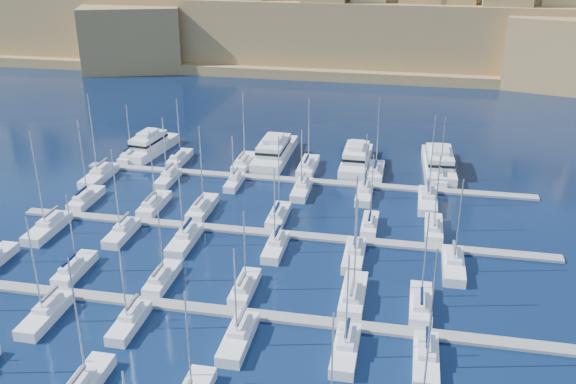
% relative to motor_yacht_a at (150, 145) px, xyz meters
% --- Properties ---
extents(ground, '(600.00, 600.00, 0.00)m').
position_rel_motor_yacht_a_xyz_m(ground, '(33.31, -41.18, -1.73)').
color(ground, black).
rests_on(ground, ground).
extents(pontoon_mid_near, '(84.00, 2.00, 0.40)m').
position_rel_motor_yacht_a_xyz_m(pontoon_mid_near, '(33.31, -53.18, -1.53)').
color(pontoon_mid_near, slate).
rests_on(pontoon_mid_near, ground).
extents(pontoon_mid_far, '(84.00, 2.00, 0.40)m').
position_rel_motor_yacht_a_xyz_m(pontoon_mid_far, '(33.31, -31.18, -1.53)').
color(pontoon_mid_far, slate).
rests_on(pontoon_mid_far, ground).
extents(pontoon_far, '(84.00, 2.00, 0.40)m').
position_rel_motor_yacht_a_xyz_m(pontoon_far, '(33.31, -9.18, -1.53)').
color(pontoon_far, slate).
rests_on(pontoon_far, ground).
extents(sailboat_13, '(2.59, 8.62, 11.87)m').
position_rel_motor_yacht_a_xyz_m(sailboat_13, '(8.67, -47.98, -1.01)').
color(sailboat_13, silver).
rests_on(sailboat_13, ground).
extents(sailboat_14, '(2.51, 8.36, 13.41)m').
position_rel_motor_yacht_a_xyz_m(sailboat_14, '(21.41, -48.11, -0.99)').
color(sailboat_14, silver).
rests_on(sailboat_14, ground).
extents(sailboat_15, '(2.49, 8.31, 11.73)m').
position_rel_motor_yacht_a_xyz_m(sailboat_15, '(32.78, -48.14, -1.01)').
color(sailboat_15, silver).
rests_on(sailboat_15, ground).
extents(sailboat_16, '(2.99, 9.96, 14.23)m').
position_rel_motor_yacht_a_xyz_m(sailboat_16, '(46.85, -47.32, -0.97)').
color(sailboat_16, silver).
rests_on(sailboat_16, ground).
extents(sailboat_17, '(2.72, 9.08, 13.36)m').
position_rel_motor_yacht_a_xyz_m(sailboat_17, '(55.33, -47.76, -0.99)').
color(sailboat_17, silver).
rests_on(sailboat_17, ground).
extents(sailboat_19, '(2.80, 9.33, 14.40)m').
position_rel_motor_yacht_a_xyz_m(sailboat_19, '(10.61, -58.73, -0.98)').
color(sailboat_19, silver).
rests_on(sailboat_19, ground).
extents(sailboat_20, '(2.49, 8.29, 11.98)m').
position_rel_motor_yacht_a_xyz_m(sailboat_20, '(21.24, -58.22, -1.01)').
color(sailboat_20, silver).
rests_on(sailboat_20, ground).
extents(sailboat_21, '(2.82, 9.40, 12.85)m').
position_rel_motor_yacht_a_xyz_m(sailboat_21, '(34.83, -58.77, -0.99)').
color(sailboat_21, silver).
rests_on(sailboat_21, ground).
extents(sailboat_22, '(2.70, 9.01, 13.32)m').
position_rel_motor_yacht_a_xyz_m(sailboat_22, '(47.16, -58.58, -0.99)').
color(sailboat_22, silver).
rests_on(sailboat_22, ground).
extents(sailboat_23, '(2.74, 9.14, 15.00)m').
position_rel_motor_yacht_a_xyz_m(sailboat_23, '(55.96, -58.64, -0.97)').
color(sailboat_23, silver).
rests_on(sailboat_23, ground).
extents(sailboat_24, '(2.73, 9.10, 14.94)m').
position_rel_motor_yacht_a_xyz_m(sailboat_24, '(-1.14, -25.75, -0.97)').
color(sailboat_24, silver).
rests_on(sailboat_24, ground).
extents(sailboat_25, '(2.78, 9.27, 13.73)m').
position_rel_motor_yacht_a_xyz_m(sailboat_25, '(11.17, -25.67, -0.98)').
color(sailboat_25, silver).
rests_on(sailboat_25, ground).
extents(sailboat_26, '(2.86, 9.55, 15.03)m').
position_rel_motor_yacht_a_xyz_m(sailboat_26, '(19.60, -25.53, -0.97)').
color(sailboat_26, silver).
rests_on(sailboat_26, ground).
extents(sailboat_27, '(2.61, 8.72, 14.36)m').
position_rel_motor_yacht_a_xyz_m(sailboat_27, '(32.58, -25.94, -0.98)').
color(sailboat_27, silver).
rests_on(sailboat_27, ground).
extents(sailboat_28, '(2.36, 7.88, 12.48)m').
position_rel_motor_yacht_a_xyz_m(sailboat_28, '(47.33, -26.35, -1.00)').
color(sailboat_28, silver).
rests_on(sailboat_28, ground).
extents(sailboat_29, '(2.65, 8.82, 12.90)m').
position_rel_motor_yacht_a_xyz_m(sailboat_29, '(57.17, -25.88, -0.99)').
color(sailboat_29, silver).
rests_on(sailboat_29, ground).
extents(sailboat_30, '(3.08, 10.27, 16.95)m').
position_rel_motor_yacht_a_xyz_m(sailboat_30, '(-1.65, -37.19, -0.95)').
color(sailboat_30, silver).
rests_on(sailboat_30, ground).
extents(sailboat_31, '(2.62, 8.72, 14.66)m').
position_rel_motor_yacht_a_xyz_m(sailboat_31, '(10.35, -36.43, -0.98)').
color(sailboat_31, silver).
rests_on(sailboat_31, ground).
extents(sailboat_32, '(2.89, 9.62, 14.51)m').
position_rel_motor_yacht_a_xyz_m(sailboat_32, '(20.60, -36.88, -0.97)').
color(sailboat_32, silver).
rests_on(sailboat_32, ground).
extents(sailboat_33, '(2.59, 8.64, 13.61)m').
position_rel_motor_yacht_a_xyz_m(sailboat_33, '(34.39, -36.40, -0.99)').
color(sailboat_33, silver).
rests_on(sailboat_33, ground).
extents(sailboat_34, '(2.78, 9.28, 13.39)m').
position_rel_motor_yacht_a_xyz_m(sailboat_34, '(45.93, -36.71, -0.99)').
color(sailboat_34, silver).
rests_on(sailboat_34, ground).
extents(sailboat_35, '(2.92, 9.74, 14.08)m').
position_rel_motor_yacht_a_xyz_m(sailboat_35, '(59.71, -36.93, -0.98)').
color(sailboat_35, silver).
rests_on(sailboat_35, ground).
extents(sailboat_36, '(2.31, 7.71, 11.50)m').
position_rel_motor_yacht_a_xyz_m(sailboat_36, '(-2.53, -4.43, -1.02)').
color(sailboat_36, silver).
rests_on(sailboat_36, ground).
extents(sailboat_37, '(2.71, 9.04, 13.07)m').
position_rel_motor_yacht_a_xyz_m(sailboat_37, '(7.69, -3.78, -0.99)').
color(sailboat_37, silver).
rests_on(sailboat_37, ground).
extents(sailboat_38, '(2.88, 9.60, 14.84)m').
position_rel_motor_yacht_a_xyz_m(sailboat_38, '(20.90, -3.50, -0.97)').
color(sailboat_38, silver).
rests_on(sailboat_38, ground).
extents(sailboat_39, '(3.07, 10.22, 14.45)m').
position_rel_motor_yacht_a_xyz_m(sailboat_39, '(33.58, -3.20, -0.97)').
color(sailboat_39, silver).
rests_on(sailboat_39, ground).
extents(sailboat_40, '(2.88, 9.61, 15.32)m').
position_rel_motor_yacht_a_xyz_m(sailboat_40, '(46.63, -3.50, -0.97)').
color(sailboat_40, silver).
rests_on(sailboat_40, ground).
extents(sailboat_41, '(2.45, 8.17, 12.53)m').
position_rel_motor_yacht_a_xyz_m(sailboat_41, '(58.53, -4.20, -1.00)').
color(sailboat_41, silver).
rests_on(sailboat_41, ground).
extents(sailboat_42, '(3.20, 10.68, 16.73)m').
position_rel_motor_yacht_a_xyz_m(sailboat_42, '(-3.78, -15.40, -0.95)').
color(sailboat_42, silver).
rests_on(sailboat_42, ground).
extents(sailboat_43, '(2.48, 8.26, 12.80)m').
position_rel_motor_yacht_a_xyz_m(sailboat_43, '(9.27, -14.21, -1.00)').
color(sailboat_43, silver).
rests_on(sailboat_43, ground).
extents(sailboat_44, '(2.17, 7.22, 9.97)m').
position_rel_motor_yacht_a_xyz_m(sailboat_44, '(21.80, -13.69, -1.03)').
color(sailboat_44, silver).
rests_on(sailboat_44, ground).
extents(sailboat_45, '(2.70, 9.01, 12.23)m').
position_rel_motor_yacht_a_xyz_m(sailboat_45, '(34.42, -14.57, -1.00)').
color(sailboat_45, silver).
rests_on(sailboat_45, ground).
extents(sailboat_46, '(2.62, 8.72, 12.15)m').
position_rel_motor_yacht_a_xyz_m(sailboat_46, '(45.45, -14.43, -1.00)').
color(sailboat_46, silver).
rests_on(sailboat_46, ground).
extents(sailboat_47, '(3.12, 10.42, 16.37)m').
position_rel_motor_yacht_a_xyz_m(sailboat_47, '(56.28, -15.27, -0.95)').
color(sailboat_47, silver).
rests_on(sailboat_47, ground).
extents(motor_yacht_a, '(6.81, 16.47, 5.25)m').
position_rel_motor_yacht_a_xyz_m(motor_yacht_a, '(0.00, 0.00, 0.00)').
color(motor_yacht_a, silver).
rests_on(motor_yacht_a, ground).
extents(motor_yacht_b, '(5.93, 19.31, 5.25)m').
position_rel_motor_yacht_a_xyz_m(motor_yacht_b, '(25.96, 1.57, 0.00)').
color(motor_yacht_b, silver).
rests_on(motor_yacht_b, ground).
extents(motor_yacht_c, '(5.23, 17.01, 5.25)m').
position_rel_motor_yacht_a_xyz_m(motor_yacht_c, '(42.54, 0.47, -0.00)').
color(motor_yacht_c, silver).
rests_on(motor_yacht_c, ground).
extents(motor_yacht_d, '(6.42, 18.80, 5.25)m').
position_rel_motor_yacht_a_xyz_m(motor_yacht_d, '(58.35, 1.23, -0.00)').
color(motor_yacht_d, silver).
rests_on(motor_yacht_d, ground).
extents(fortified_city, '(460.00, 108.95, 59.52)m').
position_rel_motor_yacht_a_xyz_m(fortified_city, '(33.13, 114.08, 13.01)').
color(fortified_city, brown).
rests_on(fortified_city, ground).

